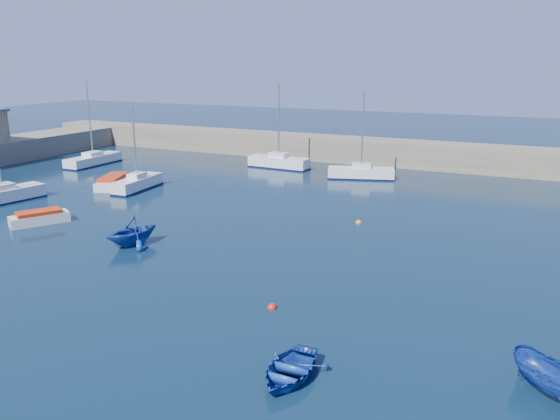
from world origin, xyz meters
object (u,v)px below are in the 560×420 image
at_px(sailboat_2, 2,195).
at_px(sailboat_5, 279,162).
at_px(dinghy_center, 289,370).
at_px(sailboat_6, 361,173).
at_px(motorboat_2, 113,181).
at_px(dinghy_right, 556,381).
at_px(sailboat_3, 137,183).
at_px(motorboat_1, 39,218).
at_px(dinghy_left, 132,231).
at_px(sailboat_4, 93,160).

distance_m(sailboat_2, sailboat_5, 26.73).
bearing_deg(dinghy_center, sailboat_6, 103.72).
xyz_separation_m(sailboat_6, motorboat_2, (-19.27, -13.07, -0.11)).
bearing_deg(dinghy_center, dinghy_right, 18.28).
xyz_separation_m(sailboat_3, motorboat_1, (0.73, -11.37, -0.15)).
height_order(sailboat_6, dinghy_center, sailboat_6).
height_order(motorboat_1, dinghy_right, dinghy_right).
distance_m(sailboat_6, dinghy_right, 35.90).
distance_m(sailboat_6, dinghy_left, 26.22).
height_order(motorboat_1, motorboat_2, motorboat_2).
height_order(sailboat_6, dinghy_right, sailboat_6).
height_order(dinghy_left, dinghy_right, dinghy_left).
bearing_deg(sailboat_5, sailboat_3, 156.92).
bearing_deg(sailboat_6, motorboat_1, 129.49).
distance_m(sailboat_2, motorboat_2, 9.27).
bearing_deg(sailboat_4, motorboat_2, -38.65).
bearing_deg(sailboat_6, sailboat_5, 63.39).
bearing_deg(dinghy_left, dinghy_right, 2.80).
bearing_deg(dinghy_center, sailboat_3, 139.43).
xyz_separation_m(motorboat_2, dinghy_center, (27.33, -21.47, -0.14)).
bearing_deg(sailboat_4, sailboat_6, 10.51).
bearing_deg(sailboat_3, sailboat_5, 59.92).
bearing_deg(dinghy_left, sailboat_3, 146.64).
xyz_separation_m(sailboat_2, motorboat_2, (4.01, 8.35, -0.13)).
relative_size(motorboat_1, motorboat_2, 0.76).
distance_m(motorboat_2, dinghy_left, 17.48).
bearing_deg(sailboat_2, sailboat_4, 119.79).
xyz_separation_m(sailboat_3, dinghy_center, (24.58, -21.49, -0.25)).
xyz_separation_m(sailboat_4, sailboat_6, (28.78, 5.62, 0.02)).
relative_size(sailboat_3, dinghy_center, 2.29).
height_order(sailboat_3, sailboat_6, sailboat_6).
relative_size(sailboat_3, motorboat_2, 1.43).
xyz_separation_m(motorboat_2, dinghy_right, (35.92, -18.73, 0.17)).
bearing_deg(dinghy_center, dinghy_left, 148.77).
relative_size(sailboat_3, dinghy_left, 2.19).
bearing_deg(dinghy_center, motorboat_1, 157.59).
distance_m(sailboat_3, sailboat_5, 16.14).
bearing_deg(dinghy_center, sailboat_2, 157.88).
bearing_deg(sailboat_2, sailboat_5, 69.75).
xyz_separation_m(sailboat_6, dinghy_center, (8.06, -34.54, -0.25)).
relative_size(sailboat_6, motorboat_2, 1.57).
xyz_separation_m(sailboat_6, motorboat_1, (-15.80, -24.42, -0.15)).
bearing_deg(motorboat_2, sailboat_3, -21.19).
bearing_deg(sailboat_2, dinghy_left, -2.64).
height_order(sailboat_5, motorboat_2, sailboat_5).
xyz_separation_m(sailboat_5, sailboat_6, (9.56, -1.51, -0.07)).
xyz_separation_m(sailboat_4, motorboat_1, (12.98, -18.80, -0.13)).
xyz_separation_m(sailboat_6, dinghy_left, (-6.80, -25.32, 0.32)).
bearing_deg(motorboat_1, sailboat_6, 86.72).
bearing_deg(dinghy_left, sailboat_6, 93.21).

